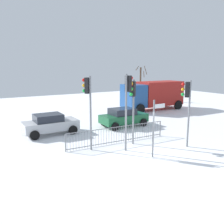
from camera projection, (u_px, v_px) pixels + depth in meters
name	position (u px, v px, depth m)	size (l,w,h in m)	color
ground_plane	(147.00, 158.00, 13.10)	(60.00, 60.00, 0.00)	white
traffic_light_rear_left	(133.00, 98.00, 14.80)	(0.50, 0.43, 4.03)	slate
traffic_light_mid_left	(187.00, 98.00, 14.44)	(0.44, 0.50, 4.02)	slate
traffic_light_foreground_right	(88.00, 96.00, 13.84)	(0.43, 0.51, 4.30)	slate
traffic_light_mid_right	(128.00, 95.00, 13.75)	(0.56, 0.36, 4.41)	slate
direction_sign_post	(154.00, 126.00, 12.93)	(0.79, 0.09, 3.11)	slate
pedestrian_guard_railing	(118.00, 135.00, 15.51)	(6.89, 0.34, 1.07)	slate
car_silver_trailing	(50.00, 124.00, 17.51)	(3.80, 1.93, 1.47)	#B2B5BA
car_green_mid	(123.00, 117.00, 19.84)	(3.81, 1.93, 1.47)	#195933
delivery_truck	(153.00, 94.00, 27.06)	(7.08, 2.79, 3.10)	maroon
bare_tree_left	(141.00, 83.00, 34.47)	(1.77, 1.78, 4.79)	#473828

